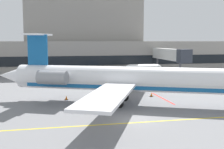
% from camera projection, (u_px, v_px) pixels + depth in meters
% --- Properties ---
extents(ground, '(120.00, 120.00, 0.11)m').
position_uv_depth(ground, '(131.00, 120.00, 27.74)').
color(ground, slate).
extents(terminal_building, '(79.03, 13.32, 19.83)m').
position_uv_depth(terminal_building, '(83.00, 44.00, 72.59)').
color(terminal_building, gray).
rests_on(terminal_building, ground).
extents(jet_bridge_west, '(2.40, 16.69, 6.04)m').
position_uv_depth(jet_bridge_west, '(170.00, 55.00, 60.84)').
color(jet_bridge_west, silver).
rests_on(jet_bridge_west, ground).
extents(regional_jet, '(33.40, 28.33, 8.51)m').
position_uv_depth(regional_jet, '(130.00, 79.00, 33.83)').
color(regional_jet, white).
rests_on(regional_jet, ground).
extents(baggage_tug, '(3.81, 3.33, 2.03)m').
position_uv_depth(baggage_tug, '(56.00, 77.00, 53.05)').
color(baggage_tug, '#1E4CB2').
rests_on(baggage_tug, ground).
extents(pushback_tractor, '(4.10, 4.08, 2.19)m').
position_uv_depth(pushback_tractor, '(108.00, 75.00, 55.56)').
color(pushback_tractor, '#19389E').
rests_on(pushback_tractor, ground).
extents(fuel_tank, '(8.09, 2.96, 2.74)m').
position_uv_depth(fuel_tank, '(143.00, 70.00, 59.93)').
color(fuel_tank, white).
rests_on(fuel_tank, ground).
extents(safety_cone_alpha, '(0.47, 0.47, 0.55)m').
position_uv_depth(safety_cone_alpha, '(101.00, 95.00, 39.12)').
color(safety_cone_alpha, orange).
rests_on(safety_cone_alpha, ground).
extents(safety_cone_bravo, '(0.47, 0.47, 0.55)m').
position_uv_depth(safety_cone_bravo, '(151.00, 95.00, 39.09)').
color(safety_cone_bravo, orange).
rests_on(safety_cone_bravo, ground).
extents(safety_cone_charlie, '(0.47, 0.47, 0.55)m').
position_uv_depth(safety_cone_charlie, '(180.00, 88.00, 44.92)').
color(safety_cone_charlie, orange).
rests_on(safety_cone_charlie, ground).
extents(safety_cone_delta, '(0.47, 0.47, 0.55)m').
position_uv_depth(safety_cone_delta, '(66.00, 98.00, 36.88)').
color(safety_cone_delta, orange).
rests_on(safety_cone_delta, ground).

